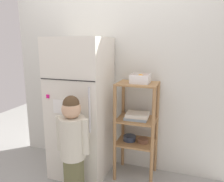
{
  "coord_description": "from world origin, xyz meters",
  "views": [
    {
      "loc": [
        0.81,
        -2.13,
        1.5
      ],
      "look_at": [
        0.08,
        0.02,
        1.01
      ],
      "focal_mm": 34.95,
      "sensor_mm": 36.0,
      "label": 1
    }
  ],
  "objects_px": {
    "refrigerator": "(81,108)",
    "pantry_shelf_unit": "(136,123)",
    "fruit_bin": "(141,79)",
    "child_standing": "(73,138)"
  },
  "relations": [
    {
      "from": "child_standing",
      "to": "pantry_shelf_unit",
      "type": "xyz_separation_m",
      "value": [
        0.5,
        0.55,
        0.02
      ]
    },
    {
      "from": "refrigerator",
      "to": "pantry_shelf_unit",
      "type": "bearing_deg",
      "value": 9.45
    },
    {
      "from": "refrigerator",
      "to": "fruit_bin",
      "type": "relative_size",
      "value": 7.94
    },
    {
      "from": "child_standing",
      "to": "pantry_shelf_unit",
      "type": "height_order",
      "value": "pantry_shelf_unit"
    },
    {
      "from": "refrigerator",
      "to": "child_standing",
      "type": "bearing_deg",
      "value": -74.09
    },
    {
      "from": "refrigerator",
      "to": "fruit_bin",
      "type": "xyz_separation_m",
      "value": [
        0.66,
        0.11,
        0.35
      ]
    },
    {
      "from": "pantry_shelf_unit",
      "to": "fruit_bin",
      "type": "bearing_deg",
      "value": 5.8
    },
    {
      "from": "pantry_shelf_unit",
      "to": "child_standing",
      "type": "bearing_deg",
      "value": -132.45
    },
    {
      "from": "refrigerator",
      "to": "pantry_shelf_unit",
      "type": "relative_size",
      "value": 1.43
    },
    {
      "from": "refrigerator",
      "to": "pantry_shelf_unit",
      "type": "xyz_separation_m",
      "value": [
        0.62,
        0.1,
        -0.14
      ]
    }
  ]
}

